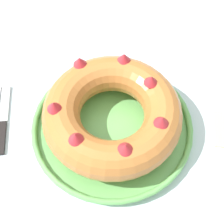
% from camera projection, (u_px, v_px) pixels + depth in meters
% --- Properties ---
extents(ground_plane, '(8.00, 8.00, 0.00)m').
position_uv_depth(ground_plane, '(116.00, 211.00, 1.30)').
color(ground_plane, gray).
extents(dining_table, '(1.44, 1.26, 0.72)m').
position_uv_depth(dining_table, '(120.00, 142.00, 0.75)').
color(dining_table, silver).
rests_on(dining_table, ground_plane).
extents(serving_dish, '(0.35, 0.35, 0.03)m').
position_uv_depth(serving_dish, '(112.00, 124.00, 0.68)').
color(serving_dish, '#6BB760').
rests_on(serving_dish, dining_table).
extents(bundt_cake, '(0.29, 0.29, 0.10)m').
position_uv_depth(bundt_cake, '(112.00, 112.00, 0.64)').
color(bundt_cake, '#C67538').
rests_on(bundt_cake, serving_dish).
extents(cake_knife, '(0.02, 0.18, 0.01)m').
position_uv_depth(cake_knife, '(3.00, 123.00, 0.69)').
color(cake_knife, black).
rests_on(cake_knife, dining_table).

